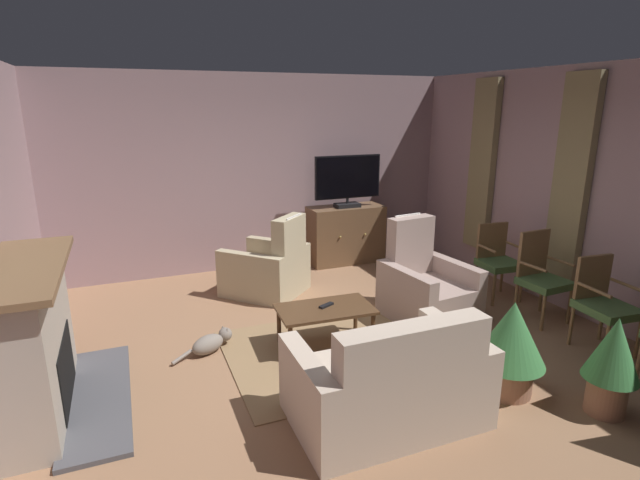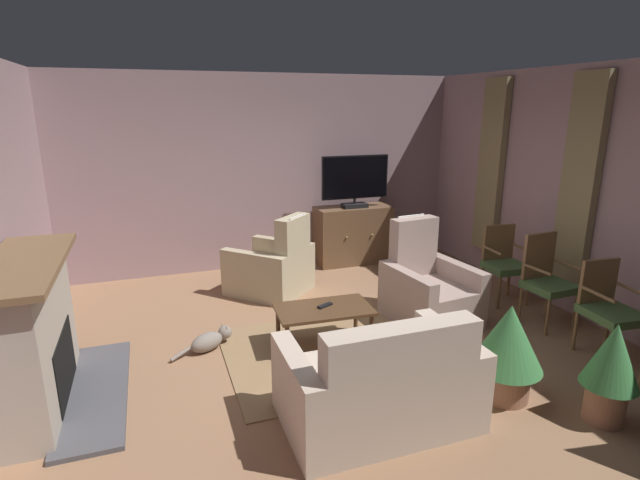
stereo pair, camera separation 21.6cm
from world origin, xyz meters
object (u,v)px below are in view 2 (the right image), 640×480
object	(u,v)px
sofa_floral	(380,386)
armchair_in_far_corner	(428,291)
tv_cabinet	(353,236)
side_chair_far_end	(504,261)
side_chair_mid_row	(608,307)
cat	(210,340)
television	(355,180)
fireplace	(33,338)
tv_remote	(325,305)
coffee_table	(324,312)
armchair_angled_to_table	(273,268)
potted_plant_leafy_by_curtain	(611,366)
potted_plant_small_fern_corner	(508,346)
side_chair_nearest_door	(546,278)

from	to	relation	value
sofa_floral	armchair_in_far_corner	world-z (taller)	armchair_in_far_corner
tv_cabinet	side_chair_far_end	distance (m)	2.33
side_chair_mid_row	tv_cabinet	bearing A→B (deg)	108.01
side_chair_mid_row	cat	distance (m)	3.86
tv_cabinet	television	bearing A→B (deg)	-90.00
fireplace	sofa_floral	distance (m)	2.73
tv_remote	armchair_in_far_corner	distance (m)	1.31
coffee_table	cat	bearing A→B (deg)	164.12
tv_cabinet	side_chair_far_end	size ratio (longest dim) A/B	1.23
television	tv_remote	size ratio (longest dim) A/B	6.07
armchair_angled_to_table	side_chair_far_end	bearing A→B (deg)	-24.67
side_chair_mid_row	tv_remote	bearing A→B (deg)	156.19
armchair_angled_to_table	side_chair_mid_row	world-z (taller)	armchair_angled_to_table
tv_remote	sofa_floral	world-z (taller)	sofa_floral
television	armchair_angled_to_table	bearing A→B (deg)	-152.11
coffee_table	tv_remote	distance (m)	0.07
tv_cabinet	armchair_in_far_corner	bearing A→B (deg)	-90.78
television	coffee_table	distance (m)	2.89
sofa_floral	potted_plant_leafy_by_curtain	bearing A→B (deg)	-17.99
armchair_angled_to_table	potted_plant_small_fern_corner	size ratio (longest dim) A/B	1.51
coffee_table	potted_plant_leafy_by_curtain	bearing A→B (deg)	-48.71
fireplace	coffee_table	size ratio (longest dim) A/B	1.72
fireplace	tv_remote	xyz separation A→B (m)	(2.51, 0.19, -0.15)
television	armchair_in_far_corner	bearing A→B (deg)	-90.80
tv_cabinet	tv_remote	size ratio (longest dim) A/B	6.71
side_chair_far_end	cat	world-z (taller)	side_chair_far_end
sofa_floral	cat	distance (m)	1.95
sofa_floral	cat	world-z (taller)	sofa_floral
side_chair_far_end	cat	distance (m)	3.61
side_chair_mid_row	potted_plant_small_fern_corner	bearing A→B (deg)	-169.13
armchair_in_far_corner	side_chair_mid_row	bearing A→B (deg)	-47.53
television	side_chair_nearest_door	world-z (taller)	television
tv_remote	potted_plant_leafy_by_curtain	size ratio (longest dim) A/B	0.21
television	side_chair_nearest_door	size ratio (longest dim) A/B	1.03
fireplace	potted_plant_leafy_by_curtain	size ratio (longest dim) A/B	2.06
potted_plant_small_fern_corner	cat	bearing A→B (deg)	143.33
tv_remote	armchair_in_far_corner	world-z (taller)	armchair_in_far_corner
armchair_angled_to_table	side_chair_far_end	size ratio (longest dim) A/B	1.32
coffee_table	armchair_angled_to_table	distance (m)	1.62
side_chair_mid_row	potted_plant_leafy_by_curtain	world-z (taller)	side_chair_mid_row
side_chair_mid_row	side_chair_far_end	distance (m)	1.48
television	tv_remote	bearing A→B (deg)	-119.34
side_chair_nearest_door	potted_plant_leafy_by_curtain	bearing A→B (deg)	-118.77
armchair_angled_to_table	cat	size ratio (longest dim) A/B	1.96
cat	side_chair_nearest_door	bearing A→B (deg)	-9.44
armchair_in_far_corner	armchair_angled_to_table	xyz separation A→B (m)	(-1.44, 1.40, -0.02)
fireplace	potted_plant_small_fern_corner	world-z (taller)	fireplace
tv_cabinet	side_chair_mid_row	world-z (taller)	side_chair_mid_row
sofa_floral	potted_plant_small_fern_corner	distance (m)	1.14
cat	coffee_table	bearing A→B (deg)	-15.88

